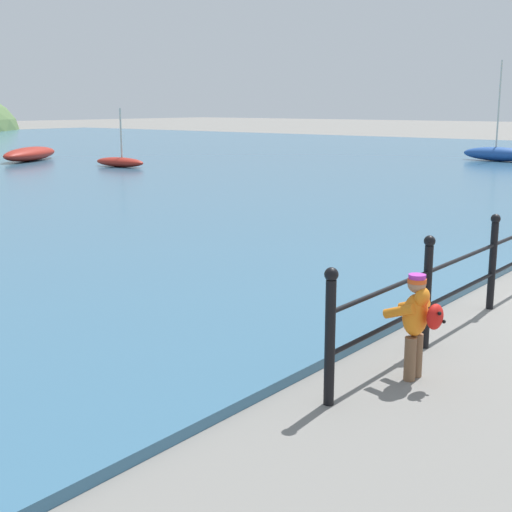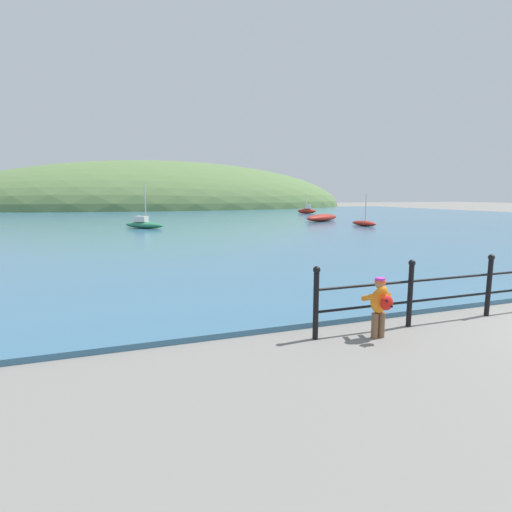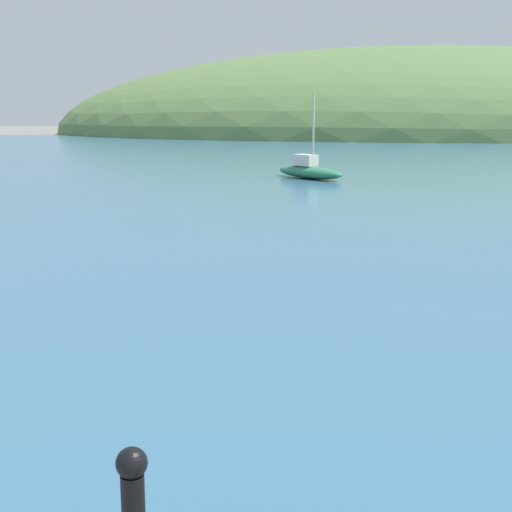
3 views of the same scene
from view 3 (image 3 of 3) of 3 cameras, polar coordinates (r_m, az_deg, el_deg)
name	(u,v)px [view 3 (image 3 of 3)]	position (r m, az deg, el deg)	size (l,w,h in m)	color
water	(465,164)	(33.21, 16.35, 7.08)	(80.00, 60.00, 0.10)	#386684
far_hillside	(411,135)	(71.16, 12.29, 9.44)	(70.10, 38.55, 16.45)	#567542
boat_red_dinghy	(309,170)	(24.62, 4.28, 6.84)	(2.78, 2.69, 2.86)	#287551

